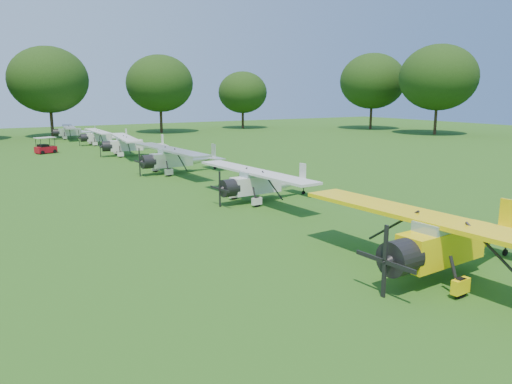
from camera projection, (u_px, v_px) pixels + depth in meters
ground at (279, 219)px, 25.84m from camera, size 160.00×160.00×0.00m
tree_belt at (336, 62)px, 26.18m from camera, size 137.36×130.27×14.52m
aircraft_2 at (451, 238)px, 17.70m from camera, size 7.65×12.19×2.40m
aircraft_3 at (263, 181)px, 30.06m from camera, size 6.59×10.50×2.06m
aircraft_4 at (177, 157)px, 40.42m from camera, size 7.05×11.22×2.21m
aircraft_5 at (131, 143)px, 51.38m from camera, size 6.85×10.89×2.14m
aircraft_6 at (103, 136)px, 61.86m from camera, size 6.16×9.78×1.93m
aircraft_7 at (73, 131)px, 69.62m from camera, size 6.21×9.86×1.94m
golf_cart at (45, 148)px, 53.21m from camera, size 2.30×1.84×1.73m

